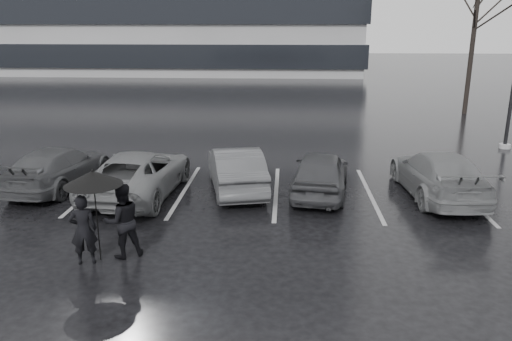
{
  "coord_description": "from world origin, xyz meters",
  "views": [
    {
      "loc": [
        0.86,
        -11.82,
        4.86
      ],
      "look_at": [
        0.08,
        1.0,
        1.1
      ],
      "focal_mm": 35.0,
      "sensor_mm": 36.0,
      "label": 1
    }
  ],
  "objects_px": {
    "car_east": "(438,174)",
    "tree_north": "(473,36)",
    "car_west_a": "(236,169)",
    "pedestrian_right": "(122,221)",
    "car_main": "(321,173)",
    "pedestrian_left": "(83,230)",
    "car_west_c": "(59,167)",
    "car_west_b": "(139,173)"
  },
  "relations": [
    {
      "from": "car_west_c",
      "to": "pedestrian_left",
      "type": "relative_size",
      "value": 2.83
    },
    {
      "from": "tree_north",
      "to": "car_main",
      "type": "bearing_deg",
      "value": -121.94
    },
    {
      "from": "pedestrian_left",
      "to": "car_west_c",
      "type": "bearing_deg",
      "value": -79.06
    },
    {
      "from": "car_west_c",
      "to": "tree_north",
      "type": "height_order",
      "value": "tree_north"
    },
    {
      "from": "pedestrian_left",
      "to": "car_east",
      "type": "bearing_deg",
      "value": -168.9
    },
    {
      "from": "car_east",
      "to": "pedestrian_left",
      "type": "height_order",
      "value": "pedestrian_left"
    },
    {
      "from": "car_west_b",
      "to": "pedestrian_right",
      "type": "xyz_separation_m",
      "value": [
        0.84,
        -4.1,
        0.17
      ]
    },
    {
      "from": "pedestrian_left",
      "to": "tree_north",
      "type": "height_order",
      "value": "tree_north"
    },
    {
      "from": "pedestrian_left",
      "to": "car_main",
      "type": "bearing_deg",
      "value": -155.34
    },
    {
      "from": "pedestrian_right",
      "to": "tree_north",
      "type": "height_order",
      "value": "tree_north"
    },
    {
      "from": "car_west_b",
      "to": "car_west_c",
      "type": "distance_m",
      "value": 2.75
    },
    {
      "from": "pedestrian_left",
      "to": "pedestrian_right",
      "type": "bearing_deg",
      "value": -170.77
    },
    {
      "from": "pedestrian_right",
      "to": "car_west_a",
      "type": "bearing_deg",
      "value": -144.01
    },
    {
      "from": "car_west_a",
      "to": "car_west_c",
      "type": "height_order",
      "value": "car_west_a"
    },
    {
      "from": "car_west_b",
      "to": "tree_north",
      "type": "xyz_separation_m",
      "value": [
        14.45,
        14.97,
        3.59
      ]
    },
    {
      "from": "car_main",
      "to": "car_east",
      "type": "relative_size",
      "value": 0.83
    },
    {
      "from": "car_east",
      "to": "tree_north",
      "type": "bearing_deg",
      "value": -114.58
    },
    {
      "from": "car_main",
      "to": "pedestrian_right",
      "type": "relative_size",
      "value": 2.31
    },
    {
      "from": "car_west_b",
      "to": "car_main",
      "type": "bearing_deg",
      "value": -171.85
    },
    {
      "from": "car_west_b",
      "to": "pedestrian_right",
      "type": "bearing_deg",
      "value": 105.63
    },
    {
      "from": "car_west_a",
      "to": "car_west_c",
      "type": "relative_size",
      "value": 0.94
    },
    {
      "from": "car_east",
      "to": "pedestrian_left",
      "type": "relative_size",
      "value": 3.03
    },
    {
      "from": "car_main",
      "to": "car_west_b",
      "type": "xyz_separation_m",
      "value": [
        -5.36,
        -0.39,
        0.01
      ]
    },
    {
      "from": "car_west_a",
      "to": "car_west_b",
      "type": "xyz_separation_m",
      "value": [
        -2.82,
        -0.61,
        -0.01
      ]
    },
    {
      "from": "car_east",
      "to": "tree_north",
      "type": "xyz_separation_m",
      "value": [
        5.67,
        14.58,
        3.58
      ]
    },
    {
      "from": "car_west_b",
      "to": "pedestrian_left",
      "type": "height_order",
      "value": "pedestrian_left"
    },
    {
      "from": "car_east",
      "to": "pedestrian_left",
      "type": "bearing_deg",
      "value": 26.01
    },
    {
      "from": "pedestrian_left",
      "to": "pedestrian_right",
      "type": "xyz_separation_m",
      "value": [
        0.72,
        0.37,
        0.07
      ]
    },
    {
      "from": "car_east",
      "to": "car_west_b",
      "type": "bearing_deg",
      "value": -0.77
    },
    {
      "from": "car_west_a",
      "to": "pedestrian_left",
      "type": "xyz_separation_m",
      "value": [
        -2.69,
        -5.08,
        0.09
      ]
    },
    {
      "from": "pedestrian_left",
      "to": "pedestrian_right",
      "type": "relative_size",
      "value": 0.92
    },
    {
      "from": "car_west_a",
      "to": "pedestrian_left",
      "type": "distance_m",
      "value": 5.75
    },
    {
      "from": "car_west_a",
      "to": "car_west_c",
      "type": "xyz_separation_m",
      "value": [
        -5.51,
        -0.03,
        -0.04
      ]
    },
    {
      "from": "car_west_a",
      "to": "tree_north",
      "type": "height_order",
      "value": "tree_north"
    },
    {
      "from": "car_main",
      "to": "pedestrian_right",
      "type": "height_order",
      "value": "pedestrian_right"
    },
    {
      "from": "car_main",
      "to": "pedestrian_left",
      "type": "distance_m",
      "value": 7.14
    },
    {
      "from": "car_main",
      "to": "car_west_c",
      "type": "distance_m",
      "value": 8.05
    },
    {
      "from": "car_west_c",
      "to": "car_east",
      "type": "distance_m",
      "value": 11.47
    },
    {
      "from": "car_west_c",
      "to": "pedestrian_left",
      "type": "xyz_separation_m",
      "value": [
        2.82,
        -5.05,
        0.13
      ]
    },
    {
      "from": "car_west_c",
      "to": "car_east",
      "type": "height_order",
      "value": "car_east"
    },
    {
      "from": "car_main",
      "to": "car_west_a",
      "type": "xyz_separation_m",
      "value": [
        -2.54,
        0.22,
        0.01
      ]
    },
    {
      "from": "car_west_a",
      "to": "pedestrian_right",
      "type": "bearing_deg",
      "value": 54.28
    }
  ]
}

